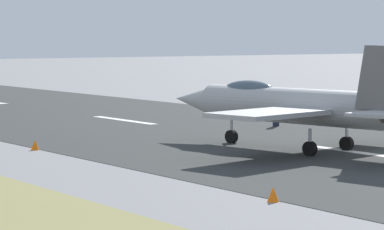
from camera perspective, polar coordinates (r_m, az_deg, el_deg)
The scene contains 6 objects.
ground_plane at distance 50.31m, azimuth 10.62°, elevation -2.32°, with size 400.00×400.00×0.00m, color gray.
runway_strip at distance 50.30m, azimuth 10.63°, elevation -2.32°, with size 240.00×26.00×0.02m.
fighter_jet at distance 51.37m, azimuth 6.44°, elevation 0.59°, with size 17.80×14.20×5.63m.
crew_person at distance 64.85m, azimuth 4.99°, elevation 0.08°, with size 0.67×0.40×1.74m.
marker_cone_near at distance 35.64m, azimuth 4.82°, elevation -4.70°, with size 0.44×0.44×0.55m, color orange.
marker_cone_mid at distance 52.15m, azimuth -9.27°, elevation -1.75°, with size 0.44×0.44×0.55m, color orange.
Camera 1 is at (-34.73, 35.88, 6.10)m, focal length 90.17 mm.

